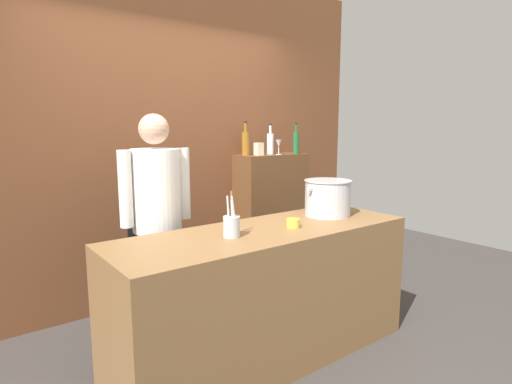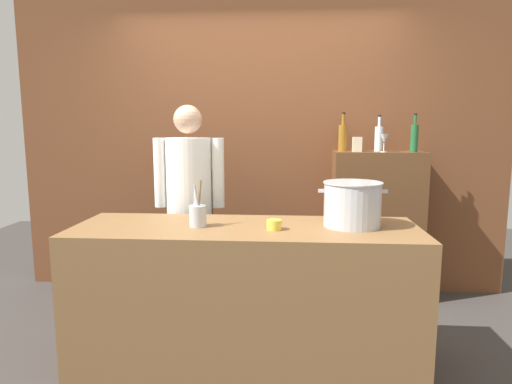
# 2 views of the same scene
# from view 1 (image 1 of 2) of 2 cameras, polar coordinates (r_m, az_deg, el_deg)

# --- Properties ---
(ground_plane) EXTENTS (8.00, 8.00, 0.00)m
(ground_plane) POSITION_cam_1_polar(r_m,az_deg,el_deg) (3.12, 1.27, -21.37)
(ground_plane) COLOR #383330
(brick_back_panel) EXTENTS (4.40, 0.10, 3.00)m
(brick_back_panel) POSITION_cam_1_polar(r_m,az_deg,el_deg) (3.88, -11.78, 7.68)
(brick_back_panel) COLOR brown
(brick_back_panel) RESTS_ON ground_plane
(prep_counter) EXTENTS (2.11, 0.70, 0.90)m
(prep_counter) POSITION_cam_1_polar(r_m,az_deg,el_deg) (2.92, 1.30, -13.71)
(prep_counter) COLOR brown
(prep_counter) RESTS_ON ground_plane
(bar_cabinet) EXTENTS (0.76, 0.32, 1.29)m
(bar_cabinet) POSITION_cam_1_polar(r_m,az_deg,el_deg) (4.36, 2.10, -3.32)
(bar_cabinet) COLOR brown
(bar_cabinet) RESTS_ON ground_plane
(chef) EXTENTS (0.53, 0.36, 1.66)m
(chef) POSITION_cam_1_polar(r_m,az_deg,el_deg) (3.04, -13.40, -2.84)
(chef) COLOR black
(chef) RESTS_ON ground_plane
(stockpot_large) EXTENTS (0.42, 0.36, 0.27)m
(stockpot_large) POSITION_cam_1_polar(r_m,az_deg,el_deg) (3.22, 9.74, -0.79)
(stockpot_large) COLOR #B7BABF
(stockpot_large) RESTS_ON prep_counter
(utensil_crock) EXTENTS (0.10, 0.10, 0.28)m
(utensil_crock) POSITION_cam_1_polar(r_m,az_deg,el_deg) (2.57, -3.36, -4.60)
(utensil_crock) COLOR #B7BABF
(utensil_crock) RESTS_ON prep_counter
(butter_jar) EXTENTS (0.09, 0.09, 0.06)m
(butter_jar) POSITION_cam_1_polar(r_m,az_deg,el_deg) (2.82, 5.08, -4.26)
(butter_jar) COLOR yellow
(butter_jar) RESTS_ON prep_counter
(wine_bottle_clear) EXTENTS (0.07, 0.07, 0.30)m
(wine_bottle_clear) POSITION_cam_1_polar(r_m,az_deg,el_deg) (4.27, 1.96, 6.69)
(wine_bottle_clear) COLOR silver
(wine_bottle_clear) RESTS_ON bar_cabinet
(wine_bottle_green) EXTENTS (0.06, 0.06, 0.32)m
(wine_bottle_green) POSITION_cam_1_polar(r_m,az_deg,el_deg) (4.38, 5.46, 6.80)
(wine_bottle_green) COLOR #1E592D
(wine_bottle_green) RESTS_ON bar_cabinet
(wine_bottle_amber) EXTENTS (0.08, 0.08, 0.33)m
(wine_bottle_amber) POSITION_cam_1_polar(r_m,az_deg,el_deg) (4.10, -1.43, 6.72)
(wine_bottle_amber) COLOR #8C5919
(wine_bottle_amber) RESTS_ON bar_cabinet
(wine_glass_tall) EXTENTS (0.06, 0.06, 0.15)m
(wine_glass_tall) POSITION_cam_1_polar(r_m,az_deg,el_deg) (4.20, 3.12, 6.54)
(wine_glass_tall) COLOR silver
(wine_glass_tall) RESTS_ON bar_cabinet
(spice_tin_cream) EXTENTS (0.07, 0.07, 0.12)m
(spice_tin_cream) POSITION_cam_1_polar(r_m,az_deg,el_deg) (4.12, 0.38, 5.89)
(spice_tin_cream) COLOR beige
(spice_tin_cream) RESTS_ON bar_cabinet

